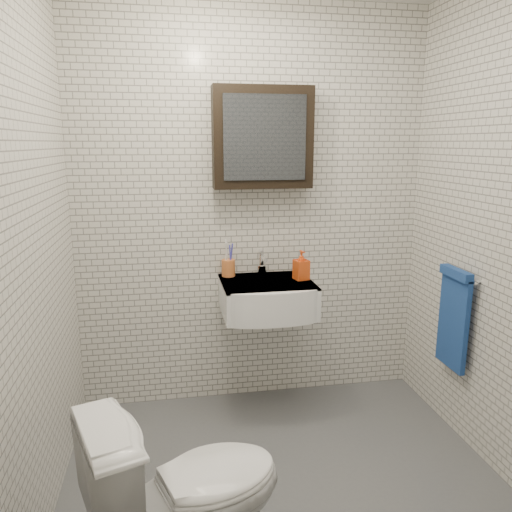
# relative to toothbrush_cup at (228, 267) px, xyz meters

# --- Properties ---
(ground) EXTENTS (2.20, 2.00, 0.01)m
(ground) POSITION_rel_toothbrush_cup_xyz_m (0.16, -0.94, -0.90)
(ground) COLOR #53555B
(ground) RESTS_ON ground
(room_shell) EXTENTS (2.22, 2.02, 2.51)m
(room_shell) POSITION_rel_toothbrush_cup_xyz_m (0.16, -0.94, 0.56)
(room_shell) COLOR silver
(room_shell) RESTS_ON ground
(washbasin) EXTENTS (0.55, 0.50, 0.20)m
(washbasin) POSITION_rel_toothbrush_cup_xyz_m (0.21, -0.21, -0.15)
(washbasin) COLOR white
(washbasin) RESTS_ON room_shell
(faucet) EXTENTS (0.06, 0.20, 0.15)m
(faucet) POSITION_rel_toothbrush_cup_xyz_m (0.21, -0.01, 0.01)
(faucet) COLOR silver
(faucet) RESTS_ON washbasin
(mirror_cabinet) EXTENTS (0.60, 0.15, 0.60)m
(mirror_cabinet) POSITION_rel_toothbrush_cup_xyz_m (0.21, -0.01, 0.79)
(mirror_cabinet) COLOR black
(mirror_cabinet) RESTS_ON room_shell
(towel_rail) EXTENTS (0.09, 0.30, 0.58)m
(towel_rail) POSITION_rel_toothbrush_cup_xyz_m (1.21, -0.59, -0.18)
(towel_rail) COLOR silver
(towel_rail) RESTS_ON room_shell
(toothbrush_cup) EXTENTS (0.10, 0.10, 0.23)m
(toothbrush_cup) POSITION_rel_toothbrush_cup_xyz_m (0.00, 0.00, 0.00)
(toothbrush_cup) COLOR #CD6B33
(toothbrush_cup) RESTS_ON washbasin
(soap_bottle) EXTENTS (0.10, 0.10, 0.18)m
(soap_bottle) POSITION_rel_toothbrush_cup_xyz_m (0.43, -0.16, 0.03)
(soap_bottle) COLOR orange
(soap_bottle) RESTS_ON washbasin
(toilet) EXTENTS (0.84, 0.64, 0.75)m
(toilet) POSITION_rel_toothbrush_cup_xyz_m (-0.33, -1.36, -0.53)
(toilet) COLOR white
(toilet) RESTS_ON ground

